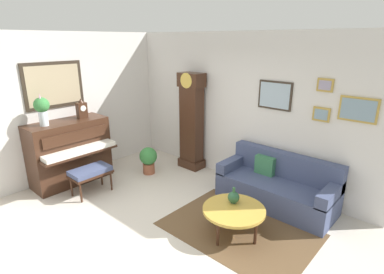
{
  "coord_description": "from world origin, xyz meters",
  "views": [
    {
      "loc": [
        3.12,
        -2.4,
        2.66
      ],
      "look_at": [
        -0.2,
        1.29,
        1.05
      ],
      "focal_mm": 28.46,
      "sensor_mm": 36.0,
      "label": 1
    }
  ],
  "objects_px": {
    "couch": "(277,186)",
    "green_jug": "(234,197)",
    "piano_bench": "(90,172)",
    "coffee_table": "(234,210)",
    "grandfather_clock": "(191,124)",
    "piano": "(70,152)",
    "potted_plant": "(148,159)",
    "mantel_clock": "(82,109)",
    "flower_vase": "(42,108)"
  },
  "relations": [
    {
      "from": "piano_bench",
      "to": "green_jug",
      "type": "height_order",
      "value": "green_jug"
    },
    {
      "from": "green_jug",
      "to": "piano_bench",
      "type": "bearing_deg",
      "value": -161.4
    },
    {
      "from": "couch",
      "to": "piano",
      "type": "bearing_deg",
      "value": -150.64
    },
    {
      "from": "piano",
      "to": "potted_plant",
      "type": "relative_size",
      "value": 2.57
    },
    {
      "from": "flower_vase",
      "to": "potted_plant",
      "type": "height_order",
      "value": "flower_vase"
    },
    {
      "from": "piano",
      "to": "coffee_table",
      "type": "distance_m",
      "value": 3.37
    },
    {
      "from": "flower_vase",
      "to": "couch",
      "type": "bearing_deg",
      "value": 34.24
    },
    {
      "from": "piano_bench",
      "to": "potted_plant",
      "type": "xyz_separation_m",
      "value": [
        0.1,
        1.24,
        -0.08
      ]
    },
    {
      "from": "couch",
      "to": "green_jug",
      "type": "xyz_separation_m",
      "value": [
        -0.15,
        -1.06,
        0.18
      ]
    },
    {
      "from": "piano_bench",
      "to": "coffee_table",
      "type": "distance_m",
      "value": 2.67
    },
    {
      "from": "couch",
      "to": "green_jug",
      "type": "bearing_deg",
      "value": -98.15
    },
    {
      "from": "piano",
      "to": "grandfather_clock",
      "type": "xyz_separation_m",
      "value": [
        1.25,
        2.07,
        0.35
      ]
    },
    {
      "from": "piano",
      "to": "grandfather_clock",
      "type": "bearing_deg",
      "value": 58.88
    },
    {
      "from": "green_jug",
      "to": "piano",
      "type": "bearing_deg",
      "value": -165.62
    },
    {
      "from": "potted_plant",
      "to": "flower_vase",
      "type": "bearing_deg",
      "value": -116.73
    },
    {
      "from": "piano_bench",
      "to": "potted_plant",
      "type": "distance_m",
      "value": 1.25
    },
    {
      "from": "potted_plant",
      "to": "piano",
      "type": "bearing_deg",
      "value": -123.69
    },
    {
      "from": "couch",
      "to": "mantel_clock",
      "type": "relative_size",
      "value": 5.0
    },
    {
      "from": "mantel_clock",
      "to": "green_jug",
      "type": "distance_m",
      "value": 3.35
    },
    {
      "from": "mantel_clock",
      "to": "piano_bench",
      "type": "bearing_deg",
      "value": -25.85
    },
    {
      "from": "coffee_table",
      "to": "green_jug",
      "type": "xyz_separation_m",
      "value": [
        -0.1,
        0.13,
        0.12
      ]
    },
    {
      "from": "piano",
      "to": "potted_plant",
      "type": "distance_m",
      "value": 1.5
    },
    {
      "from": "couch",
      "to": "mantel_clock",
      "type": "distance_m",
      "value": 3.84
    },
    {
      "from": "mantel_clock",
      "to": "coffee_table",
      "type": "bearing_deg",
      "value": 6.25
    },
    {
      "from": "coffee_table",
      "to": "potted_plant",
      "type": "xyz_separation_m",
      "value": [
        -2.48,
        0.54,
        -0.05
      ]
    },
    {
      "from": "couch",
      "to": "flower_vase",
      "type": "distance_m",
      "value": 4.22
    },
    {
      "from": "piano_bench",
      "to": "couch",
      "type": "height_order",
      "value": "couch"
    },
    {
      "from": "couch",
      "to": "potted_plant",
      "type": "distance_m",
      "value": 2.61
    },
    {
      "from": "flower_vase",
      "to": "green_jug",
      "type": "xyz_separation_m",
      "value": [
        3.19,
        1.21,
        -1.03
      ]
    },
    {
      "from": "piano",
      "to": "piano_bench",
      "type": "bearing_deg",
      "value": -1.27
    },
    {
      "from": "flower_vase",
      "to": "potted_plant",
      "type": "relative_size",
      "value": 1.04
    },
    {
      "from": "piano_bench",
      "to": "piano",
      "type": "bearing_deg",
      "value": 178.73
    },
    {
      "from": "couch",
      "to": "green_jug",
      "type": "height_order",
      "value": "couch"
    },
    {
      "from": "piano",
      "to": "potted_plant",
      "type": "height_order",
      "value": "piano"
    },
    {
      "from": "green_jug",
      "to": "potted_plant",
      "type": "height_order",
      "value": "green_jug"
    },
    {
      "from": "piano_bench",
      "to": "grandfather_clock",
      "type": "xyz_separation_m",
      "value": [
        0.53,
        2.09,
        0.56
      ]
    },
    {
      "from": "piano",
      "to": "coffee_table",
      "type": "xyz_separation_m",
      "value": [
        3.29,
        0.69,
        -0.24
      ]
    },
    {
      "from": "piano_bench",
      "to": "flower_vase",
      "type": "height_order",
      "value": "flower_vase"
    },
    {
      "from": "piano",
      "to": "mantel_clock",
      "type": "height_order",
      "value": "mantel_clock"
    },
    {
      "from": "coffee_table",
      "to": "flower_vase",
      "type": "bearing_deg",
      "value": -161.79
    },
    {
      "from": "piano",
      "to": "green_jug",
      "type": "bearing_deg",
      "value": 14.38
    },
    {
      "from": "potted_plant",
      "to": "couch",
      "type": "bearing_deg",
      "value": 14.54
    },
    {
      "from": "coffee_table",
      "to": "mantel_clock",
      "type": "height_order",
      "value": "mantel_clock"
    },
    {
      "from": "grandfather_clock",
      "to": "mantel_clock",
      "type": "relative_size",
      "value": 5.34
    },
    {
      "from": "mantel_clock",
      "to": "green_jug",
      "type": "xyz_separation_m",
      "value": [
        3.19,
        0.49,
        -0.89
      ]
    },
    {
      "from": "piano",
      "to": "grandfather_clock",
      "type": "relative_size",
      "value": 0.71
    },
    {
      "from": "green_jug",
      "to": "potted_plant",
      "type": "distance_m",
      "value": 2.42
    },
    {
      "from": "piano",
      "to": "piano_bench",
      "type": "xyz_separation_m",
      "value": [
        0.71,
        -0.02,
        -0.21
      ]
    },
    {
      "from": "flower_vase",
      "to": "green_jug",
      "type": "bearing_deg",
      "value": 20.79
    },
    {
      "from": "mantel_clock",
      "to": "potted_plant",
      "type": "xyz_separation_m",
      "value": [
        0.82,
        0.9,
        -1.06
      ]
    }
  ]
}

